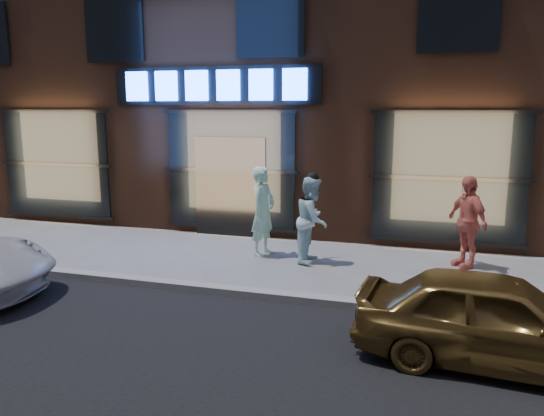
{
  "coord_description": "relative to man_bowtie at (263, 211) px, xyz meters",
  "views": [
    {
      "loc": [
        4.63,
        -7.92,
        3.09
      ],
      "look_at": [
        1.75,
        1.6,
        1.2
      ],
      "focal_mm": 35.0,
      "sensor_mm": 36.0,
      "label": 1
    }
  ],
  "objects": [
    {
      "name": "passerby",
      "position": [
        4.07,
        0.33,
        -0.04
      ],
      "size": [
        0.97,
        1.12,
        1.81
      ],
      "primitive_type": "imported",
      "rotation": [
        0.0,
        0.0,
        -0.97
      ],
      "color": "#E0715C",
      "rests_on": "ground"
    },
    {
      "name": "man_bowtie",
      "position": [
        0.0,
        0.0,
        0.0
      ],
      "size": [
        0.61,
        0.78,
        1.88
      ],
      "primitive_type": "imported",
      "rotation": [
        0.0,
        0.0,
        1.32
      ],
      "color": "#C2FFDE",
      "rests_on": "ground"
    },
    {
      "name": "man_cap",
      "position": [
        1.11,
        -0.19,
        -0.07
      ],
      "size": [
        0.69,
        0.87,
        1.75
      ],
      "primitive_type": "imported",
      "rotation": [
        0.0,
        0.0,
        1.53
      ],
      "color": "silver",
      "rests_on": "ground"
    },
    {
      "name": "storefront_building",
      "position": [
        -1.28,
        5.49,
        4.21
      ],
      "size": [
        30.2,
        8.28,
        10.3
      ],
      "color": "#54301E",
      "rests_on": "ground"
    },
    {
      "name": "ground",
      "position": [
        -1.28,
        -2.49,
        -0.94
      ],
      "size": [
        90.0,
        90.0,
        0.0
      ],
      "primitive_type": "plane",
      "color": "slate",
      "rests_on": "ground"
    },
    {
      "name": "gold_sedan",
      "position": [
        4.21,
        -3.89,
        -0.36
      ],
      "size": [
        3.51,
        1.65,
        1.16
      ],
      "primitive_type": "imported",
      "rotation": [
        0.0,
        0.0,
        1.49
      ],
      "color": "brown",
      "rests_on": "ground"
    },
    {
      "name": "curb",
      "position": [
        -1.28,
        -2.49,
        -0.88
      ],
      "size": [
        60.0,
        0.25,
        0.12
      ],
      "primitive_type": "cube",
      "color": "gray",
      "rests_on": "ground"
    }
  ]
}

